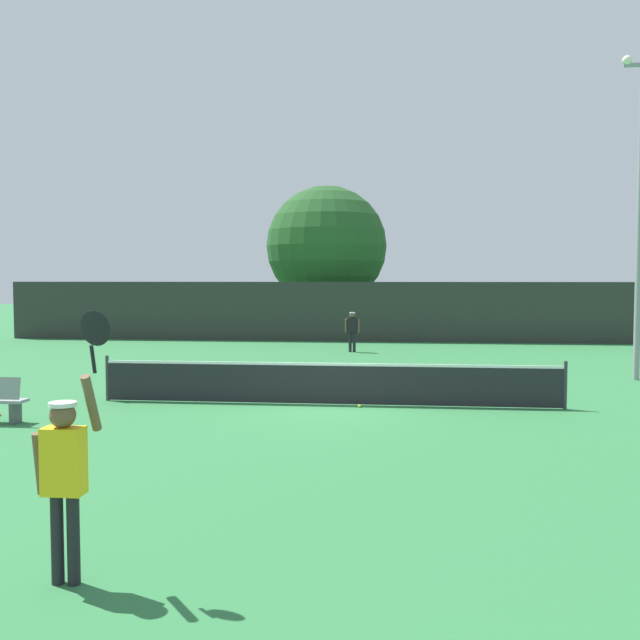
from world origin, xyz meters
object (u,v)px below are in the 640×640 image
at_px(parked_car_far, 541,316).
at_px(tennis_ball, 359,406).
at_px(player_serving, 65,463).
at_px(large_tree, 326,246).
at_px(parked_car_mid, 480,316).
at_px(light_pole, 640,199).
at_px(parked_car_near, 408,316).
at_px(player_receiving, 352,328).

bearing_deg(parked_car_far, tennis_ball, -106.97).
bearing_deg(tennis_ball, player_serving, -103.34).
distance_m(large_tree, parked_car_mid, 10.22).
relative_size(tennis_ball, large_tree, 0.01).
bearing_deg(parked_car_mid, parked_car_far, 10.08).
bearing_deg(light_pole, player_serving, -123.73).
xyz_separation_m(light_pole, parked_car_near, (-6.16, 18.94, -4.35)).
bearing_deg(light_pole, player_receiving, 141.12).
bearing_deg(tennis_ball, player_receiving, 94.31).
bearing_deg(large_tree, tennis_ball, -82.38).
bearing_deg(parked_car_far, light_pole, -91.41).
relative_size(player_serving, large_tree, 0.34).
distance_m(parked_car_near, parked_car_mid, 4.28).
xyz_separation_m(tennis_ball, parked_car_mid, (5.53, 25.47, 0.74)).
bearing_deg(parked_car_mid, light_pole, -75.76).
distance_m(player_receiving, large_tree, 9.67).
height_order(player_receiving, parked_car_near, parked_car_near).
height_order(light_pole, large_tree, light_pole).
distance_m(tennis_ball, parked_car_far, 27.09).
xyz_separation_m(player_receiving, tennis_ball, (0.91, -12.10, -0.92)).
xyz_separation_m(large_tree, parked_car_mid, (8.32, 4.59, -3.75)).
height_order(player_receiving, parked_car_mid, parked_car_mid).
xyz_separation_m(player_serving, parked_car_near, (3.73, 33.75, -0.38)).
xyz_separation_m(tennis_ball, parked_car_near, (1.45, 24.16, 0.74)).
bearing_deg(parked_car_near, light_pole, -73.23).
bearing_deg(tennis_ball, parked_car_mid, 77.75).
bearing_deg(large_tree, parked_car_mid, 28.89).
bearing_deg(player_receiving, parked_car_mid, -115.73).
bearing_deg(parked_car_near, player_serving, -97.56).
height_order(player_receiving, parked_car_far, parked_car_far).
distance_m(player_receiving, parked_car_near, 12.29).
distance_m(player_serving, player_receiving, 21.73).
height_order(player_serving, parked_car_near, player_serving).
distance_m(player_serving, light_pole, 18.25).
height_order(large_tree, parked_car_mid, large_tree).
height_order(player_receiving, large_tree, large_tree).
xyz_separation_m(light_pole, parked_car_far, (1.31, 20.35, -4.35)).
distance_m(player_serving, parked_car_far, 36.91).
bearing_deg(tennis_ball, light_pole, 34.42).
bearing_deg(player_serving, parked_car_mid, 77.45).
bearing_deg(light_pole, parked_car_near, 108.03).
bearing_deg(large_tree, light_pole, -56.39).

